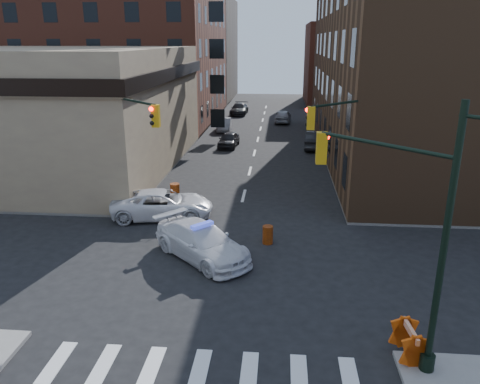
% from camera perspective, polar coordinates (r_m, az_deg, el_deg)
% --- Properties ---
extents(ground, '(140.00, 140.00, 0.00)m').
position_cam_1_polar(ground, '(20.89, -1.76, -9.17)').
color(ground, black).
rests_on(ground, ground).
extents(sidewalk_nw, '(34.00, 54.50, 0.15)m').
position_cam_1_polar(sidewalk_nw, '(57.86, -21.14, 7.42)').
color(sidewalk_nw, gray).
rests_on(sidewalk_nw, ground).
extents(sidewalk_ne, '(34.00, 54.50, 0.15)m').
position_cam_1_polar(sidewalk_ne, '(56.04, 26.82, 6.38)').
color(sidewalk_ne, gray).
rests_on(sidewalk_ne, ground).
extents(bank_building, '(22.00, 22.00, 9.00)m').
position_cam_1_polar(bank_building, '(40.21, -23.99, 9.30)').
color(bank_building, '#958261').
rests_on(bank_building, ground).
extents(apartment_block, '(25.00, 25.00, 24.00)m').
position_cam_1_polar(apartment_block, '(62.06, -15.47, 19.70)').
color(apartment_block, brown).
rests_on(apartment_block, ground).
extents(commercial_row_ne, '(14.00, 34.00, 14.00)m').
position_cam_1_polar(commercial_row_ne, '(42.41, 20.26, 13.53)').
color(commercial_row_ne, '#523620').
rests_on(commercial_row_ne, ground).
extents(filler_nw, '(20.00, 18.00, 16.00)m').
position_cam_1_polar(filler_nw, '(82.50, -8.14, 16.80)').
color(filler_nw, brown).
rests_on(filler_nw, ground).
extents(filler_ne, '(16.00, 16.00, 12.00)m').
position_cam_1_polar(filler_ne, '(77.42, 14.21, 14.89)').
color(filler_ne, brown).
rests_on(filler_ne, ground).
extents(signal_pole_se, '(5.40, 5.27, 8.00)m').
position_cam_1_polar(signal_pole_se, '(14.34, 20.02, -3.24)').
color(signal_pole_se, black).
rests_on(signal_pole_se, sidewalk_se).
extents(signal_pole_nw, '(3.58, 3.67, 8.00)m').
position_cam_1_polar(signal_pole_nw, '(25.65, -13.59, 5.82)').
color(signal_pole_nw, black).
rests_on(signal_pole_nw, sidewalk_nw).
extents(signal_pole_ne, '(3.67, 3.58, 8.00)m').
position_cam_1_polar(signal_pole_ne, '(24.62, 13.32, 5.34)').
color(signal_pole_ne, black).
rests_on(signal_pole_ne, sidewalk_ne).
extents(tree_ne_near, '(3.00, 3.00, 4.85)m').
position_cam_1_polar(tree_ne_near, '(45.16, 11.81, 9.96)').
color(tree_ne_near, black).
rests_on(tree_ne_near, sidewalk_ne).
extents(tree_ne_far, '(3.00, 3.00, 4.85)m').
position_cam_1_polar(tree_ne_far, '(53.05, 10.85, 11.17)').
color(tree_ne_far, black).
rests_on(tree_ne_far, sidewalk_ne).
extents(police_car, '(5.44, 5.34, 1.57)m').
position_cam_1_polar(police_car, '(21.50, -4.68, -6.08)').
color(police_car, silver).
rests_on(police_car, ground).
extents(pickup, '(5.95, 3.40, 1.57)m').
position_cam_1_polar(pickup, '(26.58, -9.43, -1.47)').
color(pickup, silver).
rests_on(pickup, ground).
extents(parked_car_wnear, '(1.92, 4.16, 1.38)m').
position_cam_1_polar(parked_car_wnear, '(44.00, -1.39, 6.42)').
color(parked_car_wnear, black).
rests_on(parked_car_wnear, ground).
extents(parked_car_wfar, '(1.67, 4.23, 1.37)m').
position_cam_1_polar(parked_car_wfar, '(51.95, -1.94, 8.21)').
color(parked_car_wfar, gray).
rests_on(parked_car_wfar, ground).
extents(parked_car_wdeep, '(2.30, 5.21, 1.49)m').
position_cam_1_polar(parked_car_wdeep, '(63.72, -0.10, 10.10)').
color(parked_car_wdeep, black).
rests_on(parked_car_wdeep, ground).
extents(parked_car_enear, '(2.29, 5.08, 1.62)m').
position_cam_1_polar(parked_car_enear, '(43.81, 9.21, 6.30)').
color(parked_car_enear, black).
rests_on(parked_car_enear, ground).
extents(parked_car_efar, '(2.06, 4.61, 1.54)m').
position_cam_1_polar(parked_car_efar, '(57.45, 5.25, 9.18)').
color(parked_car_efar, '#95979D').
rests_on(parked_car_efar, ground).
extents(pedestrian_a, '(0.75, 0.59, 1.81)m').
position_cam_1_polar(pedestrian_a, '(28.57, -18.23, -0.19)').
color(pedestrian_a, black).
rests_on(pedestrian_a, sidewalk_nw).
extents(pedestrian_b, '(0.88, 0.72, 1.69)m').
position_cam_1_polar(pedestrian_b, '(28.92, -21.71, -0.49)').
color(pedestrian_b, black).
rests_on(pedestrian_b, sidewalk_nw).
extents(pedestrian_c, '(1.17, 1.06, 1.91)m').
position_cam_1_polar(pedestrian_c, '(30.41, -18.22, 0.99)').
color(pedestrian_c, '#1E242D').
rests_on(pedestrian_c, sidewalk_nw).
extents(barrel_road, '(0.59, 0.59, 0.91)m').
position_cam_1_polar(barrel_road, '(23.06, 3.40, -5.23)').
color(barrel_road, '#D8460A').
rests_on(barrel_road, ground).
extents(barrel_bank, '(0.75, 0.75, 1.05)m').
position_cam_1_polar(barrel_bank, '(29.45, -7.93, 0.02)').
color(barrel_bank, '#DF450A').
rests_on(barrel_bank, ground).
extents(barricade_se_a, '(0.80, 1.40, 1.01)m').
position_cam_1_polar(barricade_se_a, '(16.08, 19.92, -16.76)').
color(barricade_se_a, '#CB5C09').
rests_on(barricade_se_a, sidewalk_se).
extents(barricade_nw_a, '(1.14, 0.72, 0.80)m').
position_cam_1_polar(barricade_nw_a, '(27.21, -14.07, -1.84)').
color(barricade_nw_a, '#C63F09').
rests_on(barricade_nw_a, sidewalk_nw).
extents(barricade_nw_b, '(1.25, 0.67, 0.91)m').
position_cam_1_polar(barricade_nw_b, '(30.16, -18.54, -0.17)').
color(barricade_nw_b, '#D7420A').
rests_on(barricade_nw_b, sidewalk_nw).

